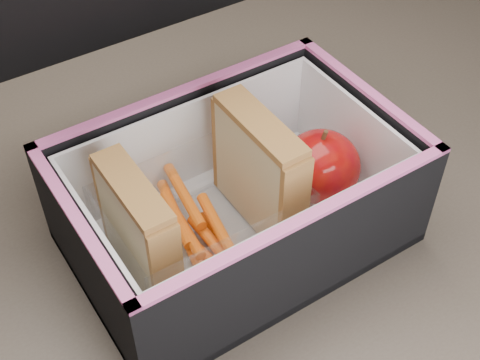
# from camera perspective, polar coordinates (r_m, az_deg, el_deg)

# --- Properties ---
(kitchen_table) EXTENTS (1.20, 0.80, 0.75)m
(kitchen_table) POSITION_cam_1_polar(r_m,az_deg,el_deg) (0.71, -1.36, -10.50)
(kitchen_table) COLOR brown
(kitchen_table) RESTS_ON ground
(lunch_bag) EXTENTS (0.30, 0.31, 0.27)m
(lunch_bag) POSITION_cam_1_polar(r_m,az_deg,el_deg) (0.60, -0.56, -0.63)
(lunch_bag) COLOR black
(lunch_bag) RESTS_ON kitchen_table
(plastic_tub) EXTENTS (0.17, 0.12, 0.07)m
(plastic_tub) POSITION_cam_1_polar(r_m,az_deg,el_deg) (0.60, -3.26, -3.21)
(plastic_tub) COLOR white
(plastic_tub) RESTS_ON lunch_bag
(sandwich_left) EXTENTS (0.03, 0.10, 0.11)m
(sandwich_left) POSITION_cam_1_polar(r_m,az_deg,el_deg) (0.57, -8.66, -4.19)
(sandwich_left) COLOR #D7C188
(sandwich_left) RESTS_ON plastic_tub
(sandwich_right) EXTENTS (0.03, 0.11, 0.12)m
(sandwich_right) POSITION_cam_1_polar(r_m,az_deg,el_deg) (0.60, 1.62, 0.80)
(sandwich_right) COLOR #D7C188
(sandwich_right) RESTS_ON plastic_tub
(carrot_sticks) EXTENTS (0.05, 0.15, 0.03)m
(carrot_sticks) POSITION_cam_1_polar(r_m,az_deg,el_deg) (0.61, -3.58, -4.34)
(carrot_sticks) COLOR #DD5E00
(carrot_sticks) RESTS_ON plastic_tub
(paper_napkin) EXTENTS (0.09, 0.09, 0.01)m
(paper_napkin) POSITION_cam_1_polar(r_m,az_deg,el_deg) (0.67, 6.16, -0.84)
(paper_napkin) COLOR white
(paper_napkin) RESTS_ON lunch_bag
(red_apple) EXTENTS (0.09, 0.09, 0.08)m
(red_apple) POSITION_cam_1_polar(r_m,az_deg,el_deg) (0.64, 6.90, 1.15)
(red_apple) COLOR maroon
(red_apple) RESTS_ON paper_napkin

